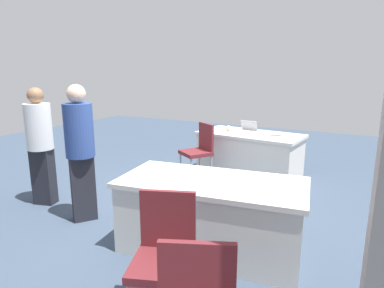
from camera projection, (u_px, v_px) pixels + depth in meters
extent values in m
plane|color=#3D4C60|center=(176.00, 214.00, 4.25)|extent=(14.40, 14.40, 0.00)
cube|color=silver|center=(250.00, 135.00, 5.80)|extent=(1.88, 1.07, 0.05)
cube|color=silver|center=(249.00, 155.00, 5.88)|extent=(1.80, 1.03, 0.70)
cube|color=silver|center=(212.00, 183.00, 3.30)|extent=(1.98, 1.17, 0.05)
cube|color=silver|center=(211.00, 217.00, 3.38)|extent=(1.90, 1.12, 0.70)
cylinder|color=#9E9993|center=(193.00, 283.00, 2.52)|extent=(0.03, 0.03, 0.45)
cylinder|color=#9E9993|center=(145.00, 279.00, 2.57)|extent=(0.03, 0.03, 0.45)
cube|color=maroon|center=(163.00, 265.00, 2.30)|extent=(0.57, 0.57, 0.06)
cube|color=maroon|center=(168.00, 219.00, 2.44)|extent=(0.40, 0.19, 0.45)
cube|color=maroon|center=(197.00, 281.00, 1.74)|extent=(0.40, 0.21, 0.45)
cylinder|color=#9E9993|center=(191.00, 172.00, 5.25)|extent=(0.03, 0.03, 0.46)
cylinder|color=#9E9993|center=(180.00, 167.00, 5.57)|extent=(0.03, 0.03, 0.46)
cylinder|color=#9E9993|center=(211.00, 169.00, 5.43)|extent=(0.03, 0.03, 0.46)
cylinder|color=#9E9993|center=(200.00, 164.00, 5.75)|extent=(0.03, 0.03, 0.46)
cube|color=maroon|center=(196.00, 153.00, 5.44)|extent=(0.61, 0.61, 0.06)
cube|color=maroon|center=(206.00, 137.00, 5.48)|extent=(0.37, 0.26, 0.45)
cube|color=#26262D|center=(83.00, 188.00, 4.04)|extent=(0.31, 0.33, 0.81)
cylinder|color=#2D478C|center=(79.00, 130.00, 3.88)|extent=(0.47, 0.47, 0.64)
sphere|color=beige|center=(76.00, 94.00, 3.79)|extent=(0.22, 0.22, 0.22)
cube|color=#26262D|center=(44.00, 176.00, 4.53)|extent=(0.32, 0.25, 0.78)
cylinder|color=white|center=(39.00, 127.00, 4.38)|extent=(0.42, 0.42, 0.62)
sphere|color=#936B4C|center=(35.00, 95.00, 4.29)|extent=(0.21, 0.21, 0.21)
cube|color=silver|center=(245.00, 132.00, 5.83)|extent=(0.35, 0.26, 0.02)
cube|color=#B7B7BC|center=(249.00, 126.00, 5.92)|extent=(0.32, 0.12, 0.19)
sphere|color=beige|center=(228.00, 128.00, 6.05)|extent=(0.09, 0.09, 0.09)
cube|color=red|center=(276.00, 136.00, 5.55)|extent=(0.17, 0.13, 0.01)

